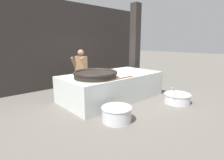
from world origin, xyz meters
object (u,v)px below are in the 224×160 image
Objects in this scene: cook at (81,70)px; prep_bowl_vegetables at (177,98)px; giant_wok_near at (95,74)px; prep_bowl_meat at (117,113)px.

prep_bowl_vegetables is at bearing 104.56° from cook.
cook is (0.40, 1.44, -0.08)m from giant_wok_near.
giant_wok_near is at bearing 141.97° from prep_bowl_vegetables.
prep_bowl_vegetables is at bearing -8.19° from prep_bowl_meat.
prep_bowl_meat is (-2.38, 0.34, 0.03)m from prep_bowl_vegetables.
cook reaches higher than giant_wok_near.
giant_wok_near is 0.80× the size of cook.
prep_bowl_meat is at bearing -103.89° from giant_wok_near.
cook is 3.56m from prep_bowl_vegetables.
cook is 2.18× the size of prep_bowl_meat.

